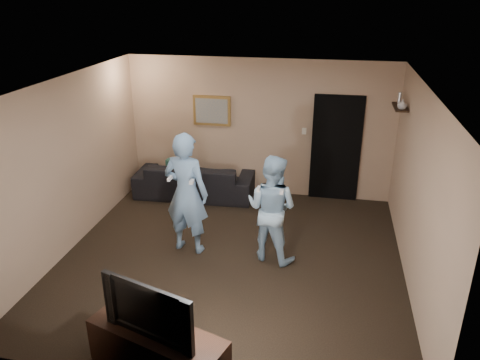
% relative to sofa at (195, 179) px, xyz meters
% --- Properties ---
extents(ground, '(5.00, 5.00, 0.00)m').
position_rel_sofa_xyz_m(ground, '(1.17, -2.09, -0.33)').
color(ground, black).
rests_on(ground, ground).
extents(ceiling, '(5.00, 5.00, 0.04)m').
position_rel_sofa_xyz_m(ceiling, '(1.17, -2.09, 2.27)').
color(ceiling, silver).
rests_on(ceiling, wall_back).
extents(wall_back, '(5.00, 0.04, 2.60)m').
position_rel_sofa_xyz_m(wall_back, '(1.17, 0.41, 0.97)').
color(wall_back, tan).
rests_on(wall_back, ground).
extents(wall_front, '(5.00, 0.04, 2.60)m').
position_rel_sofa_xyz_m(wall_front, '(1.17, -4.59, 0.97)').
color(wall_front, tan).
rests_on(wall_front, ground).
extents(wall_left, '(0.04, 5.00, 2.60)m').
position_rel_sofa_xyz_m(wall_left, '(-1.33, -2.09, 0.97)').
color(wall_left, tan).
rests_on(wall_left, ground).
extents(wall_right, '(0.04, 5.00, 2.60)m').
position_rel_sofa_xyz_m(wall_right, '(3.67, -2.09, 0.97)').
color(wall_right, tan).
rests_on(wall_right, ground).
extents(sofa, '(2.29, 0.96, 0.66)m').
position_rel_sofa_xyz_m(sofa, '(0.00, 0.00, 0.00)').
color(sofa, black).
rests_on(sofa, ground).
extents(throw_pillow, '(0.46, 0.19, 0.44)m').
position_rel_sofa_xyz_m(throw_pillow, '(-0.33, 0.00, 0.15)').
color(throw_pillow, '#16433C').
rests_on(throw_pillow, sofa).
extents(painting_frame, '(0.72, 0.05, 0.57)m').
position_rel_sofa_xyz_m(painting_frame, '(0.27, 0.39, 1.27)').
color(painting_frame, olive).
rests_on(painting_frame, wall_back).
extents(painting_canvas, '(0.62, 0.01, 0.47)m').
position_rel_sofa_xyz_m(painting_canvas, '(0.27, 0.36, 1.27)').
color(painting_canvas, slate).
rests_on(painting_canvas, painting_frame).
extents(doorway, '(0.90, 0.06, 2.00)m').
position_rel_sofa_xyz_m(doorway, '(2.62, 0.38, 0.67)').
color(doorway, black).
rests_on(doorway, ground).
extents(light_switch, '(0.08, 0.02, 0.12)m').
position_rel_sofa_xyz_m(light_switch, '(2.02, 0.39, 0.97)').
color(light_switch, silver).
rests_on(light_switch, wall_back).
extents(wall_shelf, '(0.20, 0.60, 0.03)m').
position_rel_sofa_xyz_m(wall_shelf, '(3.56, -0.29, 1.66)').
color(wall_shelf, black).
rests_on(wall_shelf, wall_right).
extents(shelf_vase, '(0.19, 0.19, 0.15)m').
position_rel_sofa_xyz_m(shelf_vase, '(3.56, -0.48, 1.75)').
color(shelf_vase, '#B7B7BC').
rests_on(shelf_vase, wall_shelf).
extents(shelf_figurine, '(0.06, 0.06, 0.18)m').
position_rel_sofa_xyz_m(shelf_figurine, '(3.56, -0.10, 1.77)').
color(shelf_figurine, silver).
rests_on(shelf_figurine, wall_shelf).
extents(tv_console, '(1.59, 0.93, 0.54)m').
position_rel_sofa_xyz_m(tv_console, '(0.89, -4.41, -0.08)').
color(tv_console, black).
rests_on(tv_console, ground).
extents(television, '(1.07, 0.47, 0.62)m').
position_rel_sofa_xyz_m(television, '(0.89, -4.41, 0.50)').
color(television, black).
rests_on(television, tv_console).
extents(wii_player_left, '(0.75, 0.57, 1.88)m').
position_rel_sofa_xyz_m(wii_player_left, '(0.46, -1.96, 0.61)').
color(wii_player_left, '#6C93BC').
rests_on(wii_player_left, ground).
extents(wii_player_right, '(0.94, 0.84, 1.62)m').
position_rel_sofa_xyz_m(wii_player_right, '(1.74, -1.94, 0.48)').
color(wii_player_right, '#98BFDD').
rests_on(wii_player_right, ground).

